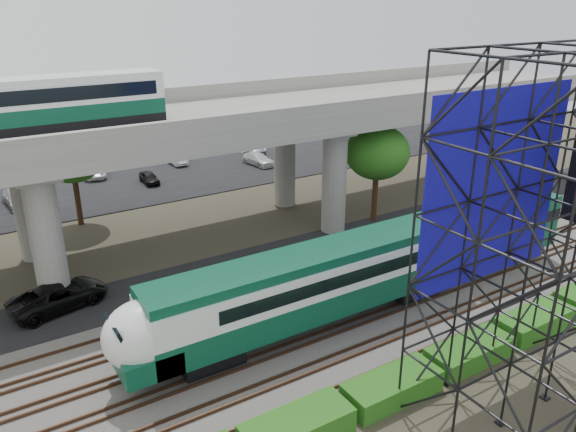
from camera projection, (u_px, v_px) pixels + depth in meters
ground at (318, 355)px, 27.99m from camera, size 140.00×140.00×0.00m
ballast_bed at (297, 334)px, 29.53m from camera, size 90.00×12.00×0.20m
service_road at (226, 272)px, 36.28m from camera, size 90.00×5.00×0.08m
parking_lot at (120, 179)px, 54.86m from camera, size 90.00×18.00×0.08m
harbor_water at (71, 135)px, 72.26m from camera, size 140.00×40.00×0.03m
rail_tracks at (297, 331)px, 29.47m from camera, size 90.00×9.52×0.16m
commuter_train at (353, 271)px, 30.27m from camera, size 29.30×3.06×4.30m
overpass at (177, 133)px, 37.36m from camera, size 80.00×12.00×12.40m
scaffold_tower at (553, 254)px, 21.52m from camera, size 9.36×6.36×15.00m
hedge_strip at (392, 386)px, 24.88m from camera, size 34.60×1.80×1.20m
trees at (119, 180)px, 36.44m from camera, size 40.94×16.94×7.69m
suv at (59, 296)px, 31.83m from camera, size 5.84×3.66×1.51m
parked_cars at (134, 170)px, 55.16m from camera, size 37.43×9.89×1.32m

